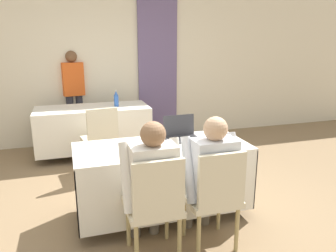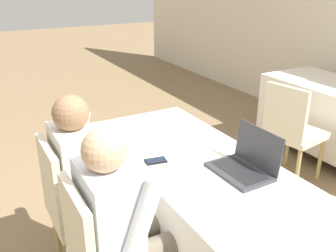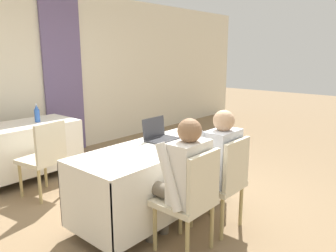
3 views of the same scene
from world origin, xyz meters
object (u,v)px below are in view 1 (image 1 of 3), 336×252
cell_phone (160,153)px  water_bottle (116,99)px  person_checkered_shirt (151,180)px  person_red_shirt (74,92)px  person_white_shirt (210,172)px  chair_far_spare (101,137)px  chair_near_right (214,194)px  laptop (182,135)px  chair_near_left (155,203)px

cell_phone → water_bottle: water_bottle is taller
person_checkered_shirt → person_red_shirt: person_red_shirt is taller
cell_phone → person_white_shirt: (0.35, -0.34, -0.09)m
chair_far_spare → person_checkered_shirt: bearing=87.4°
chair_near_right → chair_far_spare: (-0.74, 1.98, 0.00)m
water_bottle → chair_near_right: (0.40, -2.74, -0.36)m
person_checkered_shirt → person_white_shirt: size_ratio=1.00×
laptop → chair_near_right: (0.00, -0.82, -0.29)m
water_bottle → chair_far_spare: water_bottle is taller
cell_phone → chair_near_left: size_ratio=0.15×
laptop → chair_far_spare: (-0.73, 1.16, -0.29)m
chair_near_left → person_white_shirt: bearing=-168.7°
cell_phone → person_checkered_shirt: (-0.17, -0.34, -0.09)m
cell_phone → chair_far_spare: (-0.39, 1.54, -0.25)m
person_red_shirt → cell_phone: bearing=-88.0°
person_red_shirt → person_white_shirt: bearing=-83.6°
water_bottle → chair_far_spare: 0.90m
chair_near_left → person_white_shirt: (0.52, 0.10, 0.16)m
chair_near_right → person_white_shirt: size_ratio=0.78×
cell_phone → person_checkered_shirt: 0.39m
chair_near_left → chair_far_spare: bearing=-83.8°
cell_phone → chair_near_right: bearing=-42.3°
chair_far_spare → person_white_shirt: bearing=102.2°
person_white_shirt → chair_near_left: bearing=11.3°
cell_phone → chair_far_spare: bearing=113.9°
chair_far_spare → person_white_shirt: (0.74, -1.88, 0.16)m
chair_near_right → person_red_shirt: bearing=-73.6°
person_white_shirt → cell_phone: bearing=-44.6°
water_bottle → person_white_shirt: (0.40, -2.64, -0.20)m
cell_phone → chair_near_right: size_ratio=0.15×
chair_far_spare → person_checkered_shirt: (0.22, -1.88, 0.16)m
chair_near_right → person_red_shirt: person_red_shirt is taller
chair_near_left → chair_near_right: 0.52m
laptop → person_checkered_shirt: 0.89m
chair_far_spare → person_checkered_shirt: person_checkered_shirt is taller
laptop → person_red_shirt: (-1.01, 2.62, 0.11)m
cell_phone → person_checkered_shirt: bearing=-106.7°
chair_near_left → person_white_shirt: 0.55m
person_white_shirt → person_red_shirt: 3.50m
laptop → water_bottle: 1.96m
person_white_shirt → chair_near_right: bearing=90.0°
chair_near_right → person_checkered_shirt: bearing=-11.3°
chair_near_right → person_checkered_shirt: (-0.52, 0.10, 0.16)m
water_bottle → chair_far_spare: size_ratio=0.27×
water_bottle → chair_near_left: (-0.12, -2.74, -0.36)m
chair_near_right → chair_far_spare: 2.11m
person_checkered_shirt → chair_near_right: bearing=168.7°
water_bottle → chair_near_left: size_ratio=0.27×
water_bottle → person_white_shirt: bearing=-81.3°
cell_phone → person_white_shirt: 0.50m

